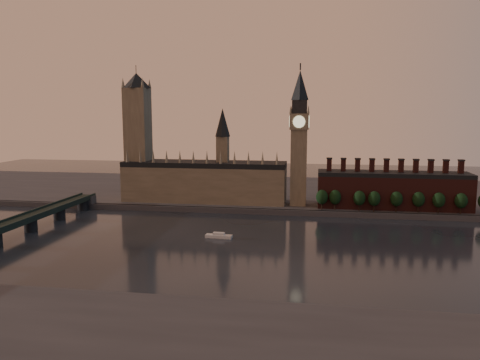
{
  "coord_description": "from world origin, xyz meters",
  "views": [
    {
      "loc": [
        21.19,
        -247.56,
        74.07
      ],
      "look_at": [
        -26.67,
        55.0,
        30.37
      ],
      "focal_mm": 35.0,
      "sensor_mm": 36.0,
      "label": 1
    }
  ],
  "objects_px": {
    "big_ben": "(299,136)",
    "victoria_tower": "(138,132)",
    "westminster_bridge": "(11,227)",
    "river_boat": "(219,236)"
  },
  "relations": [
    {
      "from": "westminster_bridge",
      "to": "river_boat",
      "type": "distance_m",
      "value": 123.24
    },
    {
      "from": "big_ben",
      "to": "river_boat",
      "type": "bearing_deg",
      "value": -116.14
    },
    {
      "from": "westminster_bridge",
      "to": "river_boat",
      "type": "height_order",
      "value": "westminster_bridge"
    },
    {
      "from": "big_ben",
      "to": "river_boat",
      "type": "height_order",
      "value": "big_ben"
    },
    {
      "from": "big_ben",
      "to": "westminster_bridge",
      "type": "height_order",
      "value": "big_ben"
    },
    {
      "from": "big_ben",
      "to": "westminster_bridge",
      "type": "xyz_separation_m",
      "value": [
        -165.0,
        -112.7,
        -49.39
      ]
    },
    {
      "from": "victoria_tower",
      "to": "westminster_bridge",
      "type": "distance_m",
      "value": 133.21
    },
    {
      "from": "big_ben",
      "to": "victoria_tower",
      "type": "bearing_deg",
      "value": 177.8
    },
    {
      "from": "victoria_tower",
      "to": "big_ben",
      "type": "height_order",
      "value": "victoria_tower"
    },
    {
      "from": "victoria_tower",
      "to": "westminster_bridge",
      "type": "xyz_separation_m",
      "value": [
        -35.0,
        -117.7,
        -51.65
      ]
    }
  ]
}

